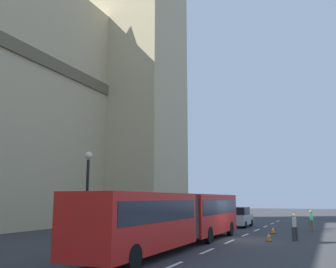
% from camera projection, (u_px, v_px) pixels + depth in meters
% --- Properties ---
extents(ground_plane, '(160.00, 160.00, 0.00)m').
position_uv_depth(ground_plane, '(235.00, 240.00, 24.06)').
color(ground_plane, '#333335').
extents(lane_centre_marking, '(39.00, 0.16, 0.01)m').
position_uv_depth(lane_centre_marking, '(245.00, 235.00, 27.04)').
color(lane_centre_marking, silver).
rests_on(lane_centre_marking, ground_plane).
extents(articulated_bus, '(17.64, 2.54, 2.90)m').
position_uv_depth(articulated_bus, '(178.00, 215.00, 20.66)').
color(articulated_bus, red).
rests_on(articulated_bus, ground_plane).
extents(sedan_lead, '(4.40, 1.86, 1.85)m').
position_uv_depth(sedan_lead, '(239.00, 217.00, 34.82)').
color(sedan_lead, '#B7B7BC').
rests_on(sedan_lead, ground_plane).
extents(traffic_cone_west, '(0.36, 0.36, 0.58)m').
position_uv_depth(traffic_cone_west, '(269.00, 237.00, 23.15)').
color(traffic_cone_west, black).
rests_on(traffic_cone_west, ground_plane).
extents(traffic_cone_middle, '(0.36, 0.36, 0.58)m').
position_uv_depth(traffic_cone_middle, '(273.00, 230.00, 28.26)').
color(traffic_cone_middle, black).
rests_on(traffic_cone_middle, ground_plane).
extents(street_lamp, '(0.44, 0.44, 5.27)m').
position_uv_depth(street_lamp, '(87.00, 191.00, 20.58)').
color(street_lamp, black).
rests_on(street_lamp, ground_plane).
extents(pedestrian_near_cones, '(0.41, 0.36, 1.69)m').
position_uv_depth(pedestrian_near_cones, '(294.00, 226.00, 23.46)').
color(pedestrian_near_cones, '#333333').
rests_on(pedestrian_near_cones, ground_plane).
extents(pedestrian_by_kerb, '(0.43, 0.36, 1.69)m').
position_uv_depth(pedestrian_by_kerb, '(311.00, 220.00, 30.31)').
color(pedestrian_by_kerb, '#726651').
rests_on(pedestrian_by_kerb, ground_plane).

